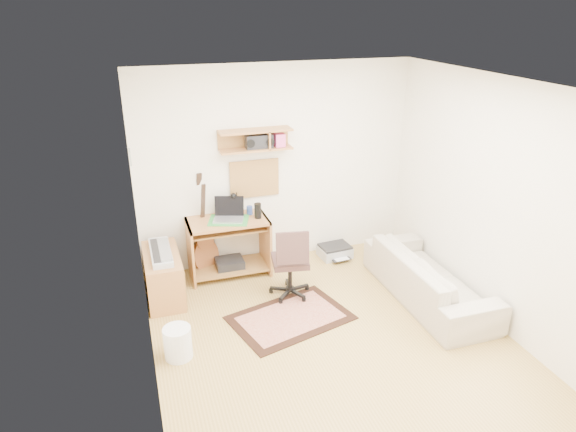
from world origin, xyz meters
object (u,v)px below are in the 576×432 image
object	(u,v)px
printer	(335,251)
sofa	(430,270)
task_chair	(290,261)
desk	(229,247)
cabinet	(163,276)

from	to	relation	value
printer	sofa	distance (m)	1.50
task_chair	printer	bearing A→B (deg)	50.19
desk	cabinet	xyz separation A→B (m)	(-0.86, -0.31, -0.10)
desk	task_chair	xyz separation A→B (m)	(0.58, -0.74, 0.08)
task_chair	cabinet	world-z (taller)	task_chair
sofa	task_chair	bearing A→B (deg)	69.74
cabinet	printer	bearing A→B (deg)	8.05
desk	task_chair	world-z (taller)	task_chair
printer	cabinet	bearing A→B (deg)	-176.79
cabinet	sofa	xyz separation A→B (m)	(2.96, -1.00, 0.10)
desk	task_chair	distance (m)	0.95
task_chair	sofa	xyz separation A→B (m)	(1.53, -0.56, -0.08)
printer	sofa	bearing A→B (deg)	-69.69
task_chair	cabinet	size ratio (longest dim) A/B	1.02
cabinet	printer	xyz separation A→B (m)	(2.33, 0.33, -0.19)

